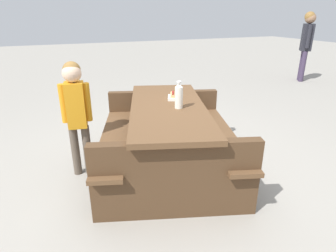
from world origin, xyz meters
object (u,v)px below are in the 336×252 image
Objects in this scene: picnic_table at (168,133)px; hotdog_tray at (173,96)px; bystander_adult at (307,38)px; soda_bottle at (179,96)px; child_in_coat at (76,105)px.

picnic_table is 0.42m from hotdog_tray.
bystander_adult is at bearing -60.33° from picnic_table.
picnic_table is 10.26× the size of hotdog_tray.
hotdog_tray is at bearing 118.56° from bystander_adult.
hotdog_tray is 5.45m from bystander_adult.
child_in_coat is (0.41, 0.95, -0.10)m from soda_bottle.
child_in_coat is at bearing 66.54° from soda_bottle.
bystander_adult is (2.60, -4.78, 0.29)m from hotdog_tray.
soda_bottle is at bearing 166.07° from hotdog_tray.
hotdog_tray is 0.12× the size of bystander_adult.
child_in_coat reaches higher than picnic_table.
bystander_adult is (2.81, -4.93, 0.63)m from picnic_table.
child_in_coat is at bearing 84.70° from hotdog_tray.
soda_bottle is 0.16× the size of bystander_adult.
picnic_table is 0.99m from child_in_coat.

